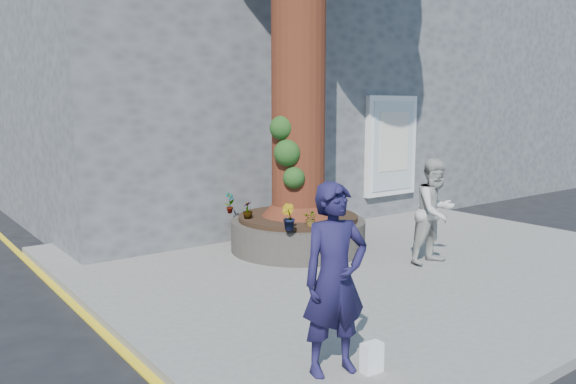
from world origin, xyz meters
TOP-DOWN VIEW (x-y plane):
  - ground at (0.00, 0.00)m, footprint 120.00×120.00m
  - pavement at (1.50, 1.00)m, footprint 9.00×8.00m
  - yellow_line at (-3.05, 1.00)m, footprint 0.10×30.00m
  - stone_shop at (2.50, 7.20)m, footprint 10.30×8.30m
  - neighbour_shop at (10.50, 7.20)m, footprint 6.00×8.00m
  - planter at (0.80, 2.00)m, footprint 2.30×2.30m
  - man at (-1.72, -1.78)m, footprint 0.73×0.56m
  - woman at (1.99, 0.04)m, footprint 0.82×0.64m
  - shopping_bag at (-1.44, -2.00)m, footprint 0.21×0.13m
  - plant_a at (-0.05, 2.85)m, footprint 0.24×0.19m
  - plant_b at (-0.05, 1.15)m, footprint 0.24×0.24m
  - plant_c at (-0.05, 2.27)m, footprint 0.21×0.21m
  - plant_d at (0.40, 1.15)m, footprint 0.27×0.29m

SIDE VIEW (x-z plane):
  - ground at x=0.00m, z-range 0.00..0.00m
  - yellow_line at x=-3.05m, z-range 0.00..0.01m
  - pavement at x=1.50m, z-range 0.00..0.12m
  - shopping_bag at x=-1.44m, z-range 0.12..0.40m
  - planter at x=0.80m, z-range 0.11..0.71m
  - plant_d at x=0.40m, z-range 0.72..0.98m
  - plant_c at x=-0.05m, z-range 0.72..1.01m
  - plant_a at x=-0.05m, z-range 0.72..1.10m
  - plant_b at x=-0.05m, z-range 0.72..1.12m
  - woman at x=1.99m, z-range 0.12..1.77m
  - man at x=-1.72m, z-range 0.12..1.90m
  - neighbour_shop at x=10.50m, z-range 0.00..6.00m
  - stone_shop at x=2.50m, z-range 0.01..6.31m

